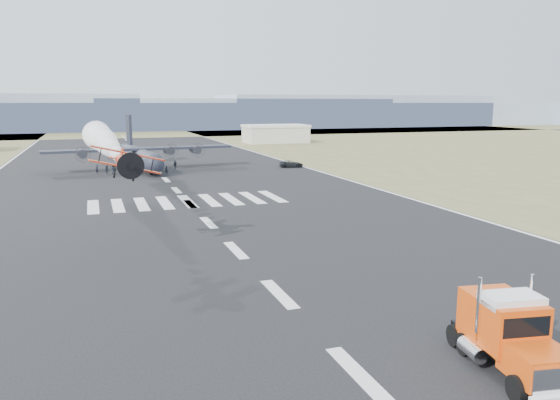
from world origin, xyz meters
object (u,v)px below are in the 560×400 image
crew_b (130,167)px  crew_e (114,169)px  crew_a (166,170)px  crew_c (107,170)px  hangar_right (276,133)px  crew_f (147,166)px  crew_h (124,168)px  semi_truck (508,332)px  crew_g (97,169)px  aerobatic_biplane (125,162)px  support_vehicle (291,164)px  transport_aircraft (139,155)px  crew_d (175,165)px

crew_b → crew_e: size_ratio=1.03×
crew_a → crew_b: 8.41m
crew_a → crew_c: size_ratio=0.94×
hangar_right → crew_a: hangar_right is taller
crew_e → crew_f: (6.37, 2.88, -0.01)m
crew_b → crew_h: size_ratio=1.03×
semi_truck → crew_g: bearing=110.9°
crew_c → crew_b: bearing=5.3°
aerobatic_biplane → crew_h: aerobatic_biplane is taller
crew_b → crew_g: size_ratio=1.13×
crew_a → crew_h: 8.62m
crew_b → crew_f: (3.29, 0.51, -0.04)m
aerobatic_biplane → crew_g: (-2.05, 57.71, -7.17)m
aerobatic_biplane → crew_f: 59.48m
support_vehicle → crew_a: size_ratio=3.10×
crew_a → crew_h: crew_h is taller
crew_f → transport_aircraft: bearing=-109.3°
aerobatic_biplane → crew_g: aerobatic_biplane is taller
crew_d → support_vehicle: bearing=136.7°
aerobatic_biplane → crew_d: size_ratio=3.42×
crew_b → crew_g: (-5.96, -0.39, -0.11)m
crew_b → crew_a: bearing=32.2°
semi_truck → crew_g: size_ratio=5.40×
crew_f → crew_b: bearing=-24.3°
transport_aircraft → crew_b: transport_aircraft is taller
aerobatic_biplane → crew_c: bearing=87.2°
support_vehicle → crew_g: crew_g is taller
aerobatic_biplane → support_vehicle: bearing=54.1°
crew_f → crew_h: crew_h is taller
crew_a → crew_f: bearing=-95.1°
crew_c → crew_g: size_ratio=1.02×
crew_b → crew_e: 3.89m
crew_f → aerobatic_biplane: bearing=49.8°
support_vehicle → crew_d: bearing=89.1°
hangar_right → crew_a: 83.84m
crew_g → aerobatic_biplane: bearing=-54.3°
semi_truck → crew_c: (-16.51, 84.97, -1.08)m
crew_g → crew_h: 4.93m
aerobatic_biplane → crew_e: size_ratio=3.42×
crew_d → crew_h: 10.21m
support_vehicle → crew_c: crew_c is taller
crew_a → crew_e: bearing=-49.8°
crew_f → crew_e: bearing=-8.9°
crew_c → crew_d: bearing=-4.5°
semi_truck → crew_b: 87.76m
crew_d → crew_f: bearing=-23.5°
crew_d → crew_e: (-11.89, -3.84, 0.00)m
crew_g → crew_a: bearing=9.9°
hangar_right → crew_e: bearing=-128.8°
hangar_right → crew_h: size_ratio=11.34×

